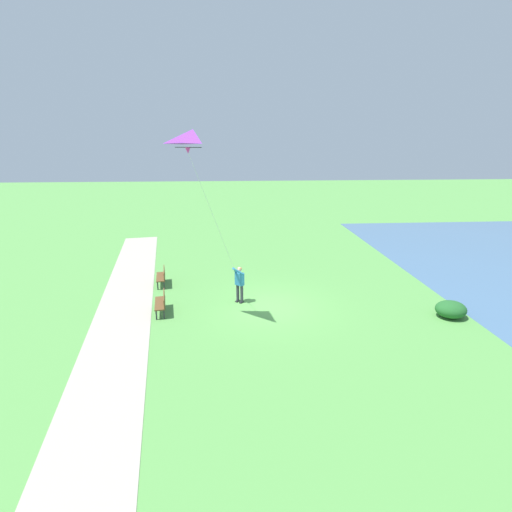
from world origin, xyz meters
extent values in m
plane|color=#569947|center=(0.00, 0.00, 0.00)|extent=(120.00, 120.00, 0.00)
cube|color=#ADA393|center=(6.21, 2.00, 0.01)|extent=(7.39, 31.98, 0.02)
cube|color=#232328|center=(1.26, -0.56, 0.03)|extent=(0.24, 0.25, 0.06)
cylinder|color=#383842|center=(1.25, -0.57, 0.45)|extent=(0.14, 0.14, 0.82)
cube|color=#232328|center=(1.44, -0.71, 0.03)|extent=(0.24, 0.25, 0.06)
cylinder|color=#383842|center=(1.43, -0.73, 0.45)|extent=(0.14, 0.14, 0.82)
cube|color=teal|center=(1.34, -0.65, 1.16)|extent=(0.45, 0.43, 0.60)
sphere|color=#DBB28E|center=(1.34, -0.65, 1.62)|extent=(0.22, 0.22, 0.22)
ellipsoid|color=olive|center=(1.33, -0.66, 1.66)|extent=(0.32, 0.32, 0.13)
cylinder|color=teal|center=(1.41, -0.43, 1.61)|extent=(0.55, 0.29, 0.43)
cylinder|color=teal|center=(1.55, -0.54, 1.61)|extent=(0.19, 0.56, 0.43)
sphere|color=#DBB28E|center=(1.58, -0.36, 1.74)|extent=(0.10, 0.10, 0.10)
pyramid|color=purple|center=(3.00, 1.33, 7.28)|extent=(1.48, 1.39, 0.54)
cone|color=#E02D9E|center=(3.19, 1.56, 6.93)|extent=(0.28, 0.28, 0.22)
cylinder|color=black|center=(3.19, 1.56, 7.04)|extent=(1.04, 0.88, 0.02)
cylinder|color=silver|center=(2.39, 0.60, 4.31)|extent=(1.62, 1.94, 5.15)
cube|color=brown|center=(5.41, -3.19, 0.45)|extent=(0.67, 1.55, 0.05)
cube|color=brown|center=(5.23, -3.22, 0.68)|extent=(0.27, 1.49, 0.40)
cube|color=#2D2D33|center=(5.47, -2.50, 0.23)|extent=(0.07, 0.07, 0.45)
cube|color=#2D2D33|center=(5.15, -2.55, 0.23)|extent=(0.07, 0.07, 0.45)
cube|color=#2D2D33|center=(5.68, -3.83, 0.23)|extent=(0.07, 0.07, 0.45)
cube|color=#2D2D33|center=(5.36, -3.88, 0.23)|extent=(0.07, 0.07, 0.45)
cube|color=brown|center=(4.86, 0.27, 0.45)|extent=(0.67, 1.55, 0.05)
cube|color=brown|center=(4.68, 0.24, 0.68)|extent=(0.27, 1.49, 0.40)
cube|color=#2D2D33|center=(4.92, 0.95, 0.23)|extent=(0.07, 0.07, 0.45)
cube|color=#2D2D33|center=(4.60, 0.90, 0.23)|extent=(0.07, 0.07, 0.45)
cube|color=#2D2D33|center=(5.13, -0.37, 0.23)|extent=(0.07, 0.07, 0.45)
cube|color=#2D2D33|center=(4.81, -0.42, 0.23)|extent=(0.07, 0.07, 0.45)
ellipsoid|color=#236028|center=(-7.64, 1.59, 0.36)|extent=(1.29, 1.13, 0.72)
camera|label=1|loc=(1.75, 15.77, 7.19)|focal=26.49mm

